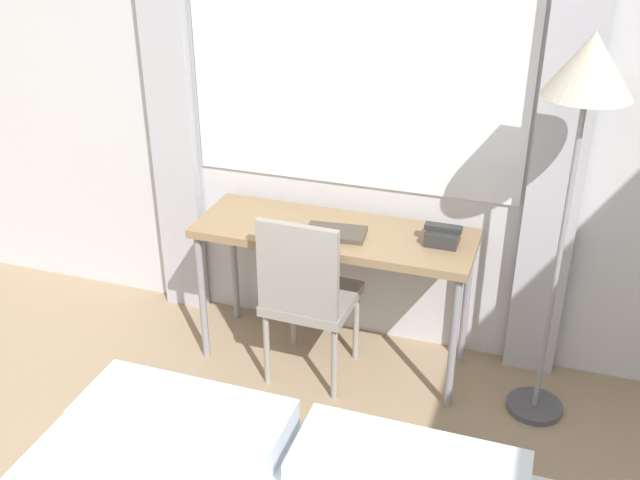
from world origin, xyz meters
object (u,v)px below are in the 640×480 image
at_px(standing_lamp, 586,97).
at_px(telephone, 443,235).
at_px(desk_chair, 307,292).
at_px(book, 336,233).
at_px(desk, 334,242).

distance_m(standing_lamp, telephone, 0.89).
height_order(standing_lamp, telephone, standing_lamp).
bearing_deg(standing_lamp, desk_chair, -174.10).
bearing_deg(desk_chair, standing_lamp, 7.55).
distance_m(telephone, book, 0.49).
xyz_separation_m(telephone, book, (-0.48, -0.08, -0.03)).
xyz_separation_m(desk, book, (0.02, -0.05, 0.08)).
distance_m(desk_chair, standing_lamp, 1.47).
bearing_deg(book, desk, 113.71).
height_order(desk, book, book).
distance_m(desk_chair, book, 0.31).
height_order(desk, standing_lamp, standing_lamp).
xyz_separation_m(desk_chair, book, (0.09, 0.15, 0.25)).
bearing_deg(book, desk_chair, -122.10).
height_order(desk, telephone, telephone).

